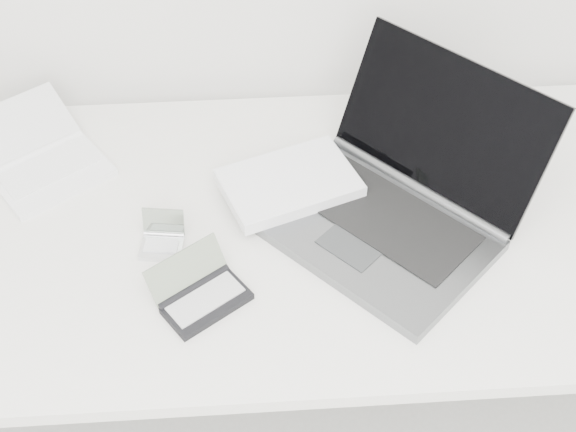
{
  "coord_description": "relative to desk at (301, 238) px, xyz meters",
  "views": [
    {
      "loc": [
        -0.1,
        0.47,
        1.88
      ],
      "look_at": [
        -0.03,
        1.51,
        0.79
      ],
      "focal_mm": 50.0,
      "sensor_mm": 36.0,
      "label": 1
    }
  ],
  "objects": [
    {
      "name": "palmtop_charcoal",
      "position": [
        -0.2,
        -0.18,
        0.06
      ],
      "size": [
        0.19,
        0.19,
        0.08
      ],
      "rotation": [
        0.0,
        0.0,
        0.61
      ],
      "color": "black",
      "rests_on": "desk"
    },
    {
      "name": "laptop_large",
      "position": [
        0.14,
        0.02,
        0.09
      ],
      "size": [
        0.65,
        0.6,
        0.27
      ],
      "rotation": [
        0.0,
        0.0,
        -0.8
      ],
      "color": "slate",
      "rests_on": "desk"
    },
    {
      "name": "netbook_open_white",
      "position": [
        -0.53,
        0.19,
        0.07
      ],
      "size": [
        0.34,
        0.35,
        0.08
      ],
      "rotation": [
        0.0,
        0.0,
        0.61
      ],
      "color": "white",
      "rests_on": "desk"
    },
    {
      "name": "pda_silver",
      "position": [
        -0.27,
        -0.04,
        0.06
      ],
      "size": [
        0.09,
        0.09,
        0.07
      ],
      "rotation": [
        0.0,
        0.0,
        -0.14
      ],
      "color": "silver",
      "rests_on": "desk"
    },
    {
      "name": "desk",
      "position": [
        0.0,
        0.0,
        0.0
      ],
      "size": [
        1.6,
        0.8,
        0.73
      ],
      "color": "white",
      "rests_on": "ground"
    }
  ]
}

